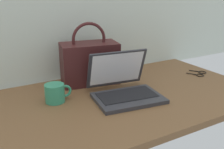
{
  "coord_description": "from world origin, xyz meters",
  "views": [
    {
      "loc": [
        -0.52,
        -1.01,
        0.55
      ],
      "look_at": [
        0.06,
        0.0,
        0.15
      ],
      "focal_mm": 42.76,
      "sensor_mm": 36.0,
      "label": 1
    }
  ],
  "objects_px": {
    "coffee_mug": "(55,93)",
    "handbag": "(90,62)",
    "eyeglasses": "(200,74)",
    "laptop": "(124,87)"
  },
  "relations": [
    {
      "from": "laptop",
      "to": "eyeglasses",
      "type": "distance_m",
      "value": 0.58
    },
    {
      "from": "laptop",
      "to": "coffee_mug",
      "type": "relative_size",
      "value": 2.72
    },
    {
      "from": "eyeglasses",
      "to": "handbag",
      "type": "bearing_deg",
      "value": 161.94
    },
    {
      "from": "eyeglasses",
      "to": "handbag",
      "type": "distance_m",
      "value": 0.68
    },
    {
      "from": "coffee_mug",
      "to": "handbag",
      "type": "relative_size",
      "value": 0.38
    },
    {
      "from": "eyeglasses",
      "to": "handbag",
      "type": "relative_size",
      "value": 0.41
    },
    {
      "from": "coffee_mug",
      "to": "handbag",
      "type": "height_order",
      "value": "handbag"
    },
    {
      "from": "eyeglasses",
      "to": "laptop",
      "type": "bearing_deg",
      "value": -175.35
    },
    {
      "from": "handbag",
      "to": "coffee_mug",
      "type": "bearing_deg",
      "value": -148.36
    },
    {
      "from": "coffee_mug",
      "to": "eyeglasses",
      "type": "height_order",
      "value": "coffee_mug"
    }
  ]
}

